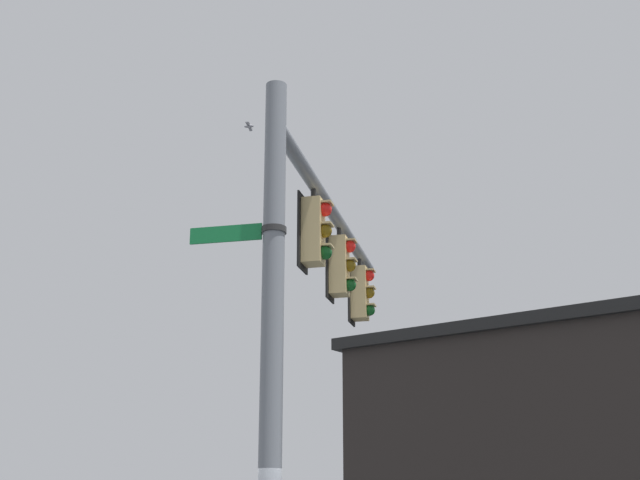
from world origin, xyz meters
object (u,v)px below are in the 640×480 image
at_px(traffic_light_mid_inner, 340,266).
at_px(traffic_light_mid_outer, 361,293).
at_px(traffic_light_nearest_pole, 315,231).
at_px(street_name_sign, 252,232).
at_px(bird_flying, 249,126).

xyz_separation_m(traffic_light_mid_inner, traffic_light_mid_outer, (-1.98, -0.04, 0.00)).
xyz_separation_m(traffic_light_nearest_pole, traffic_light_mid_inner, (-1.98, -0.04, 0.00)).
relative_size(traffic_light_nearest_pole, street_name_sign, 1.00).
bearing_deg(traffic_light_nearest_pole, street_name_sign, -6.91).
xyz_separation_m(traffic_light_mid_inner, bird_flying, (-0.29, -1.87, 3.04)).
distance_m(traffic_light_mid_inner, traffic_light_mid_outer, 1.98).
height_order(traffic_light_nearest_pole, bird_flying, bird_flying).
xyz_separation_m(traffic_light_nearest_pole, traffic_light_mid_outer, (-3.95, -0.08, 0.00)).
distance_m(traffic_light_mid_inner, bird_flying, 3.59).
distance_m(traffic_light_nearest_pole, street_name_sign, 2.31).
relative_size(traffic_light_nearest_pole, bird_flying, 4.10).
bearing_deg(bird_flying, traffic_light_mid_outer, 132.62).
height_order(traffic_light_mid_outer, bird_flying, bird_flying).
xyz_separation_m(traffic_light_nearest_pole, street_name_sign, (2.19, -0.26, -0.69)).
height_order(street_name_sign, bird_flying, bird_flying).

